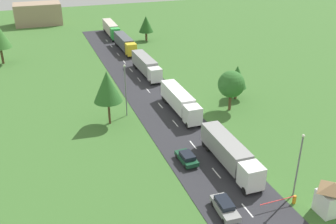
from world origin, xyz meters
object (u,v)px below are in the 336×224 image
(truck_second, at_px, (180,101))
(truck_fifth, at_px, (111,28))
(car_lead, at_px, (225,207))
(barrier_gate, at_px, (289,200))
(person_lead, at_px, (333,196))
(truck_third, at_px, (146,65))
(tree_elm, at_px, (231,84))
(truck_fourth, at_px, (125,43))
(tree_oak, at_px, (146,24))
(truck_lead, at_px, (230,153))
(lamppost_second, at_px, (126,88))
(guard_booth, at_px, (331,197))
(car_second, at_px, (187,158))
(distant_building, at_px, (38,14))
(tree_lime, at_px, (237,77))
(tree_ash, at_px, (107,87))
(lamppost_lead, at_px, (299,162))

(truck_second, relative_size, truck_fifth, 0.90)
(truck_second, height_order, car_lead, truck_second)
(barrier_gate, relative_size, person_lead, 2.79)
(truck_third, bearing_deg, person_lead, -81.29)
(tree_elm, bearing_deg, truck_fourth, 101.21)
(truck_third, distance_m, truck_fifth, 35.73)
(truck_second, height_order, tree_oak, tree_oak)
(truck_lead, distance_m, car_lead, 9.38)
(lamppost_second, bearing_deg, barrier_gate, -68.31)
(lamppost_second, bearing_deg, truck_fourth, 76.40)
(truck_lead, distance_m, truck_third, 37.57)
(tree_elm, bearing_deg, guard_booth, -95.08)
(car_lead, height_order, car_second, car_lead)
(distant_building, bearing_deg, tree_elm, -71.30)
(car_lead, height_order, tree_elm, tree_elm)
(guard_booth, bearing_deg, tree_lime, 79.45)
(truck_second, xyz_separation_m, distant_building, (-19.03, 79.00, 1.30))
(barrier_gate, relative_size, tree_ash, 0.53)
(car_lead, height_order, barrier_gate, car_lead)
(guard_booth, xyz_separation_m, tree_oak, (2.34, 76.01, 2.65))
(truck_fourth, bearing_deg, truck_third, -90.39)
(truck_fourth, bearing_deg, truck_fifth, 89.95)
(truck_fifth, height_order, guard_booth, guard_booth)
(tree_lime, relative_size, distant_building, 0.43)
(truck_fourth, xyz_separation_m, lamppost_lead, (3.96, -64.46, 2.36))
(truck_fourth, height_order, car_second, truck_fourth)
(person_lead, bearing_deg, barrier_gate, 164.95)
(car_second, bearing_deg, guard_booth, -52.76)
(person_lead, xyz_separation_m, distant_building, (-26.49, 106.98, 2.56))
(distant_building, bearing_deg, lamppost_second, -82.44)
(truck_fourth, relative_size, tree_oak, 2.04)
(truck_third, distance_m, truck_fourth, 19.08)
(car_lead, bearing_deg, car_second, 90.24)
(truck_fifth, xyz_separation_m, tree_ash, (-12.31, -55.80, 4.10))
(tree_ash, height_order, tree_lime, tree_ash)
(tree_lime, bearing_deg, distant_building, 111.80)
(person_lead, relative_size, distant_building, 0.11)
(lamppost_lead, relative_size, tree_lime, 1.28)
(truck_third, distance_m, barrier_gate, 46.76)
(lamppost_second, relative_size, distant_building, 0.61)
(car_lead, relative_size, tree_ash, 0.51)
(lamppost_second, height_order, tree_lime, lamppost_second)
(truck_lead, bearing_deg, car_second, 151.21)
(truck_third, distance_m, lamppost_lead, 45.63)
(truck_lead, relative_size, distant_building, 0.88)
(tree_lime, bearing_deg, guard_booth, -100.55)
(car_second, xyz_separation_m, distant_building, (-14.15, 93.88, 2.62))
(barrier_gate, xyz_separation_m, lamppost_second, (-11.32, 28.46, 4.23))
(person_lead, bearing_deg, lamppost_second, 118.60)
(truck_fifth, bearing_deg, tree_lime, -77.90)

